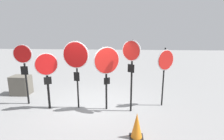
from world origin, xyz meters
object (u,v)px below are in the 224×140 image
object	(u,v)px
stop_sign_5	(165,64)
traffic_cone_0	(137,126)
stop_sign_1	(47,71)
stop_sign_2	(76,59)
stop_sign_3	(107,65)
stop_sign_4	(131,60)
stop_sign_0	(24,62)
storage_crate	(21,85)

from	to	relation	value
stop_sign_5	traffic_cone_0	world-z (taller)	stop_sign_5
stop_sign_1	stop_sign_5	world-z (taller)	stop_sign_5
stop_sign_2	stop_sign_3	size ratio (longest dim) A/B	1.08
stop_sign_3	stop_sign_1	bearing A→B (deg)	153.99
stop_sign_1	traffic_cone_0	distance (m)	3.64
stop_sign_4	stop_sign_1	bearing A→B (deg)	-147.17
stop_sign_0	stop_sign_1	size ratio (longest dim) A/B	1.12
stop_sign_4	traffic_cone_0	xyz separation A→B (m)	(0.12, -1.56, -1.51)
stop_sign_0	stop_sign_4	size ratio (longest dim) A/B	0.92
stop_sign_3	traffic_cone_0	world-z (taller)	stop_sign_3
stop_sign_0	stop_sign_3	distance (m)	3.16
stop_sign_1	stop_sign_3	distance (m)	2.13
stop_sign_2	stop_sign_4	distance (m)	1.94
stop_sign_5	traffic_cone_0	size ratio (longest dim) A/B	3.11
stop_sign_0	stop_sign_3	size ratio (longest dim) A/B	1.02
stop_sign_5	traffic_cone_0	bearing A→B (deg)	-150.22
traffic_cone_0	storage_crate	bearing A→B (deg)	149.07
stop_sign_1	stop_sign_2	distance (m)	1.11
stop_sign_0	stop_sign_5	xyz separation A→B (m)	(5.25, 0.20, -0.04)
stop_sign_5	storage_crate	xyz separation A→B (m)	(-6.12, 0.85, -1.22)
stop_sign_0	stop_sign_5	bearing A→B (deg)	-3.68
stop_sign_5	storage_crate	bearing A→B (deg)	140.18
stop_sign_4	stop_sign_2	bearing A→B (deg)	-151.12
stop_sign_3	storage_crate	world-z (taller)	stop_sign_3
stop_sign_1	stop_sign_2	bearing A→B (deg)	-24.60
stop_sign_0	stop_sign_2	distance (m)	2.07
stop_sign_5	stop_sign_2	bearing A→B (deg)	155.50
stop_sign_0	stop_sign_2	bearing A→B (deg)	-11.93
stop_sign_1	stop_sign_4	bearing A→B (deg)	-32.03
stop_sign_1	stop_sign_5	size ratio (longest dim) A/B	0.93
stop_sign_1	stop_sign_4	distance (m)	2.99
stop_sign_3	stop_sign_5	world-z (taller)	stop_sign_3
stop_sign_4	storage_crate	xyz separation A→B (m)	(-4.86, 1.42, -1.44)
stop_sign_1	stop_sign_5	xyz separation A→B (m)	(4.23, 0.54, 0.19)
stop_sign_4	traffic_cone_0	size ratio (longest dim) A/B	3.54
stop_sign_2	stop_sign_4	xyz separation A→B (m)	(1.94, -0.15, 0.03)
stop_sign_0	stop_sign_5	distance (m)	5.25
stop_sign_2	stop_sign_4	bearing A→B (deg)	3.56
traffic_cone_0	stop_sign_4	bearing A→B (deg)	94.24
stop_sign_1	stop_sign_3	size ratio (longest dim) A/B	0.91
stop_sign_1	stop_sign_5	distance (m)	4.27
traffic_cone_0	stop_sign_0	bearing A→B (deg)	154.75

